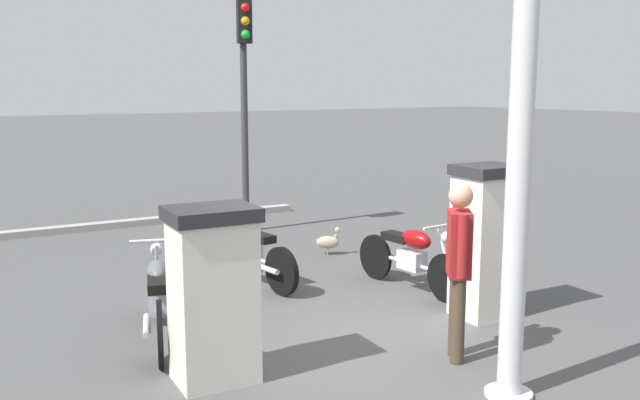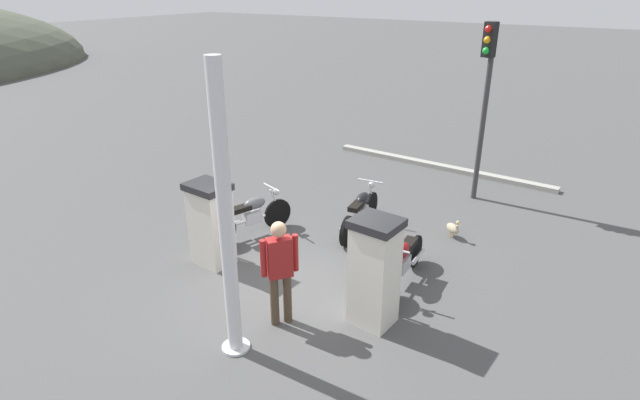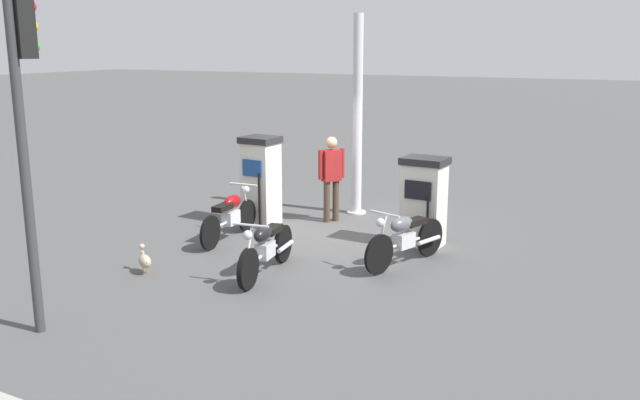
{
  "view_description": "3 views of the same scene",
  "coord_description": "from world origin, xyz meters",
  "px_view_note": "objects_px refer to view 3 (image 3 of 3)",
  "views": [
    {
      "loc": [
        -5.62,
        3.95,
        2.57
      ],
      "look_at": [
        1.04,
        -0.25,
        1.28
      ],
      "focal_mm": 38.88,
      "sensor_mm": 36.0,
      "label": 1
    },
    {
      "loc": [
        -6.08,
        -4.48,
        4.79
      ],
      "look_at": [
        1.0,
        0.11,
        1.16
      ],
      "focal_mm": 28.69,
      "sensor_mm": 36.0,
      "label": 2
    },
    {
      "loc": [
        10.9,
        5.14,
        3.47
      ],
      "look_at": [
        1.11,
        0.3,
        0.95
      ],
      "focal_mm": 38.37,
      "sensor_mm": 36.0,
      "label": 3
    }
  ],
  "objects_px": {
    "fuel_pump_near": "(261,180)",
    "roadside_traffic_light": "(25,109)",
    "motorcycle_far_pump": "(405,236)",
    "canopy_support_pole": "(357,120)",
    "motorcycle_extra": "(266,247)",
    "attendant_person": "(331,173)",
    "motorcycle_near_pump": "(230,214)",
    "wandering_duck": "(145,260)",
    "fuel_pump_far": "(424,201)"
  },
  "relations": [
    {
      "from": "motorcycle_extra",
      "to": "attendant_person",
      "type": "distance_m",
      "value": 3.45
    },
    {
      "from": "motorcycle_extra",
      "to": "wandering_duck",
      "type": "distance_m",
      "value": 1.89
    },
    {
      "from": "fuel_pump_near",
      "to": "wandering_duck",
      "type": "height_order",
      "value": "fuel_pump_near"
    },
    {
      "from": "motorcycle_far_pump",
      "to": "motorcycle_extra",
      "type": "bearing_deg",
      "value": -51.09
    },
    {
      "from": "motorcycle_far_pump",
      "to": "roadside_traffic_light",
      "type": "distance_m",
      "value": 5.82
    },
    {
      "from": "fuel_pump_far",
      "to": "motorcycle_extra",
      "type": "relative_size",
      "value": 0.8
    },
    {
      "from": "fuel_pump_near",
      "to": "motorcycle_extra",
      "type": "xyz_separation_m",
      "value": [
        2.59,
        1.64,
        -0.42
      ]
    },
    {
      "from": "attendant_person",
      "to": "motorcycle_near_pump",
      "type": "bearing_deg",
      "value": -28.67
    },
    {
      "from": "motorcycle_extra",
      "to": "roadside_traffic_light",
      "type": "bearing_deg",
      "value": -25.65
    },
    {
      "from": "motorcycle_near_pump",
      "to": "motorcycle_far_pump",
      "type": "relative_size",
      "value": 1.02
    },
    {
      "from": "motorcycle_far_pump",
      "to": "canopy_support_pole",
      "type": "xyz_separation_m",
      "value": [
        -2.81,
        -2.04,
        1.46
      ]
    },
    {
      "from": "fuel_pump_far",
      "to": "motorcycle_extra",
      "type": "xyz_separation_m",
      "value": [
        2.59,
        -1.64,
        -0.34
      ]
    },
    {
      "from": "attendant_person",
      "to": "wandering_duck",
      "type": "xyz_separation_m",
      "value": [
        4.12,
        -1.22,
        -0.76
      ]
    },
    {
      "from": "fuel_pump_far",
      "to": "attendant_person",
      "type": "height_order",
      "value": "attendant_person"
    },
    {
      "from": "motorcycle_near_pump",
      "to": "attendant_person",
      "type": "relative_size",
      "value": 1.13
    },
    {
      "from": "wandering_duck",
      "to": "roadside_traffic_light",
      "type": "xyz_separation_m",
      "value": [
        2.21,
        0.3,
        2.51
      ]
    },
    {
      "from": "fuel_pump_near",
      "to": "fuel_pump_far",
      "type": "xyz_separation_m",
      "value": [
        0.0,
        3.28,
        -0.08
      ]
    },
    {
      "from": "fuel_pump_near",
      "to": "wandering_duck",
      "type": "distance_m",
      "value": 3.41
    },
    {
      "from": "fuel_pump_near",
      "to": "roadside_traffic_light",
      "type": "relative_size",
      "value": 0.43
    },
    {
      "from": "motorcycle_extra",
      "to": "canopy_support_pole",
      "type": "relative_size",
      "value": 0.48
    },
    {
      "from": "fuel_pump_far",
      "to": "attendant_person",
      "type": "relative_size",
      "value": 0.92
    },
    {
      "from": "motorcycle_near_pump",
      "to": "roadside_traffic_light",
      "type": "xyz_separation_m",
      "value": [
        4.36,
        0.16,
        2.25
      ]
    },
    {
      "from": "wandering_duck",
      "to": "motorcycle_near_pump",
      "type": "bearing_deg",
      "value": 176.14
    },
    {
      "from": "motorcycle_near_pump",
      "to": "roadside_traffic_light",
      "type": "height_order",
      "value": "roadside_traffic_light"
    },
    {
      "from": "canopy_support_pole",
      "to": "motorcycle_extra",
      "type": "bearing_deg",
      "value": 4.3
    },
    {
      "from": "motorcycle_near_pump",
      "to": "motorcycle_far_pump",
      "type": "distance_m",
      "value": 3.3
    },
    {
      "from": "motorcycle_near_pump",
      "to": "motorcycle_extra",
      "type": "relative_size",
      "value": 0.98
    },
    {
      "from": "motorcycle_far_pump",
      "to": "motorcycle_extra",
      "type": "xyz_separation_m",
      "value": [
        1.39,
        -1.73,
        -0.03
      ]
    },
    {
      "from": "fuel_pump_far",
      "to": "motorcycle_near_pump",
      "type": "relative_size",
      "value": 0.82
    },
    {
      "from": "roadside_traffic_light",
      "to": "wandering_duck",
      "type": "bearing_deg",
      "value": -172.2
    },
    {
      "from": "motorcycle_extra",
      "to": "wandering_duck",
      "type": "xyz_separation_m",
      "value": [
        0.75,
        -1.72,
        -0.24
      ]
    },
    {
      "from": "motorcycle_far_pump",
      "to": "motorcycle_extra",
      "type": "distance_m",
      "value": 2.22
    },
    {
      "from": "attendant_person",
      "to": "canopy_support_pole",
      "type": "height_order",
      "value": "canopy_support_pole"
    },
    {
      "from": "motorcycle_extra",
      "to": "fuel_pump_near",
      "type": "bearing_deg",
      "value": -147.63
    },
    {
      "from": "attendant_person",
      "to": "canopy_support_pole",
      "type": "relative_size",
      "value": 0.42
    },
    {
      "from": "motorcycle_near_pump",
      "to": "canopy_support_pole",
      "type": "height_order",
      "value": "canopy_support_pole"
    },
    {
      "from": "motorcycle_extra",
      "to": "canopy_support_pole",
      "type": "bearing_deg",
      "value": -175.7
    },
    {
      "from": "fuel_pump_near",
      "to": "roadside_traffic_light",
      "type": "height_order",
      "value": "roadside_traffic_light"
    },
    {
      "from": "motorcycle_extra",
      "to": "wandering_duck",
      "type": "bearing_deg",
      "value": -66.46
    },
    {
      "from": "wandering_duck",
      "to": "canopy_support_pole",
      "type": "distance_m",
      "value": 5.43
    },
    {
      "from": "motorcycle_near_pump",
      "to": "wandering_duck",
      "type": "distance_m",
      "value": 2.17
    },
    {
      "from": "motorcycle_near_pump",
      "to": "motorcycle_far_pump",
      "type": "xyz_separation_m",
      "value": [
        0.01,
        3.3,
        0.01
      ]
    },
    {
      "from": "fuel_pump_near",
      "to": "motorcycle_extra",
      "type": "relative_size",
      "value": 0.88
    },
    {
      "from": "motorcycle_near_pump",
      "to": "canopy_support_pole",
      "type": "bearing_deg",
      "value": 155.79
    },
    {
      "from": "motorcycle_far_pump",
      "to": "motorcycle_near_pump",
      "type": "bearing_deg",
      "value": -90.14
    },
    {
      "from": "wandering_duck",
      "to": "roadside_traffic_light",
      "type": "relative_size",
      "value": 0.11
    },
    {
      "from": "motorcycle_near_pump",
      "to": "fuel_pump_far",
      "type": "bearing_deg",
      "value": 110.34
    },
    {
      "from": "roadside_traffic_light",
      "to": "canopy_support_pole",
      "type": "xyz_separation_m",
      "value": [
        -7.16,
        1.1,
        -0.78
      ]
    },
    {
      "from": "roadside_traffic_light",
      "to": "motorcycle_extra",
      "type": "bearing_deg",
      "value": 154.35
    },
    {
      "from": "wandering_duck",
      "to": "roadside_traffic_light",
      "type": "height_order",
      "value": "roadside_traffic_light"
    }
  ]
}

